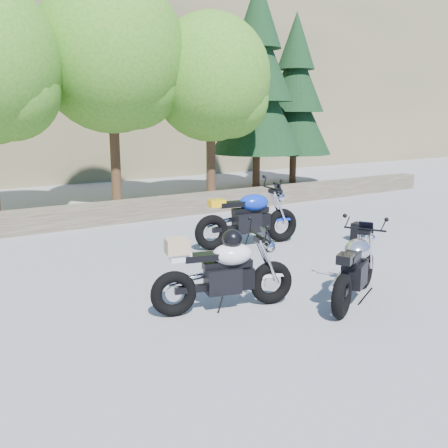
{
  "coord_description": "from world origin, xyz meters",
  "views": [
    {
      "loc": [
        -4.3,
        -5.97,
        2.56
      ],
      "look_at": [
        0.2,
        1.0,
        0.75
      ],
      "focal_mm": 40.0,
      "sensor_mm": 36.0,
      "label": 1
    }
  ],
  "objects": [
    {
      "name": "ground",
      "position": [
        0.0,
        0.0,
        0.0
      ],
      "size": [
        90.0,
        90.0,
        0.0
      ],
      "primitive_type": "plane",
      "color": "gray",
      "rests_on": "ground"
    },
    {
      "name": "stone_wall",
      "position": [
        0.0,
        5.5,
        0.25
      ],
      "size": [
        22.0,
        0.55,
        0.5
      ],
      "primitive_type": "cube",
      "color": "#4C3F33",
      "rests_on": "ground"
    },
    {
      "name": "hillside",
      "position": [
        3.0,
        28.0,
        7.5
      ],
      "size": [
        80.0,
        30.0,
        15.0
      ],
      "primitive_type": "cube",
      "color": "brown",
      "rests_on": "ground"
    },
    {
      "name": "tree_decid_mid",
      "position": [
        0.91,
        7.54,
        4.04
      ],
      "size": [
        4.08,
        4.08,
        6.24
      ],
      "color": "#382314",
      "rests_on": "ground"
    },
    {
      "name": "tree_decid_right",
      "position": [
        3.71,
        6.94,
        3.5
      ],
      "size": [
        3.54,
        3.54,
        5.41
      ],
      "color": "#382314",
      "rests_on": "ground"
    },
    {
      "name": "conifer_near",
      "position": [
        6.2,
        8.2,
        3.68
      ],
      "size": [
        3.17,
        3.17,
        7.06
      ],
      "color": "#382314",
      "rests_on": "ground"
    },
    {
      "name": "conifer_far",
      "position": [
        8.4,
        8.8,
        3.27
      ],
      "size": [
        2.82,
        2.82,
        6.27
      ],
      "color": "#382314",
      "rests_on": "ground"
    },
    {
      "name": "silver_bike",
      "position": [
        0.83,
        -1.38,
        0.47
      ],
      "size": [
        1.74,
        1.06,
        0.96
      ],
      "rotation": [
        0.0,
        0.0,
        0.51
      ],
      "color": "black",
      "rests_on": "ground"
    },
    {
      "name": "white_bike",
      "position": [
        -0.88,
        -0.66,
        0.54
      ],
      "size": [
        1.97,
        0.75,
        1.1
      ],
      "rotation": [
        0.0,
        0.0,
        -0.25
      ],
      "color": "black",
      "rests_on": "ground"
    },
    {
      "name": "blue_bike",
      "position": [
        1.38,
        1.92,
        0.55
      ],
      "size": [
        2.26,
        0.71,
        1.14
      ],
      "rotation": [
        0.0,
        0.0,
        -0.15
      ],
      "color": "black",
      "rests_on": "ground"
    },
    {
      "name": "backpack",
      "position": [
        3.52,
        1.01,
        0.18
      ],
      "size": [
        0.33,
        0.31,
        0.38
      ],
      "rotation": [
        0.0,
        0.0,
        0.36
      ],
      "color": "black",
      "rests_on": "ground"
    }
  ]
}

